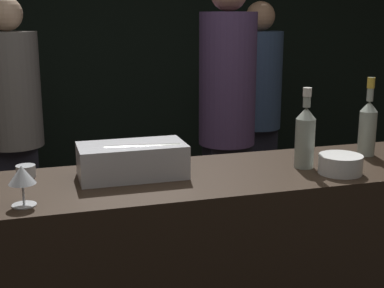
% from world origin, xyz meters
% --- Properties ---
extents(wall_back_chalkboard, '(6.40, 0.06, 2.80)m').
position_xyz_m(wall_back_chalkboard, '(0.00, 2.82, 1.40)').
color(wall_back_chalkboard, black).
rests_on(wall_back_chalkboard, ground_plane).
extents(ice_bin_with_bottles, '(0.41, 0.21, 0.13)m').
position_xyz_m(ice_bin_with_bottles, '(-0.23, 0.33, 1.05)').
color(ice_bin_with_bottles, silver).
rests_on(ice_bin_with_bottles, bar_counter).
extents(bowl_white, '(0.17, 0.17, 0.07)m').
position_xyz_m(bowl_white, '(0.56, 0.14, 1.02)').
color(bowl_white, white).
rests_on(bowl_white, bar_counter).
extents(wine_glass, '(0.09, 0.09, 0.14)m').
position_xyz_m(wine_glass, '(-0.63, 0.11, 1.08)').
color(wine_glass, silver).
rests_on(wine_glass, bar_counter).
extents(candle_votive, '(0.07, 0.07, 0.05)m').
position_xyz_m(candle_votive, '(-0.63, 0.45, 1.00)').
color(candle_votive, silver).
rests_on(candle_votive, bar_counter).
extents(rose_wine_bottle, '(0.08, 0.08, 0.35)m').
position_xyz_m(rose_wine_bottle, '(0.83, 0.36, 1.12)').
color(rose_wine_bottle, '#9EA899').
rests_on(rose_wine_bottle, bar_counter).
extents(white_wine_bottle, '(0.08, 0.08, 0.33)m').
position_xyz_m(white_wine_bottle, '(0.47, 0.26, 1.11)').
color(white_wine_bottle, '#9EA899').
rests_on(white_wine_bottle, bar_counter).
extents(person_in_hoodie, '(0.36, 0.36, 1.70)m').
position_xyz_m(person_in_hoodie, '(-0.71, 1.86, 0.95)').
color(person_in_hoodie, black).
rests_on(person_in_hoodie, ground_plane).
extents(person_blond_tee, '(0.34, 0.34, 1.68)m').
position_xyz_m(person_blond_tee, '(1.01, 1.99, 0.94)').
color(person_blond_tee, black).
rests_on(person_blond_tee, ground_plane).
extents(person_grey_polo, '(0.33, 0.33, 1.82)m').
position_xyz_m(person_grey_polo, '(0.50, 1.27, 1.03)').
color(person_grey_polo, black).
rests_on(person_grey_polo, ground_plane).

